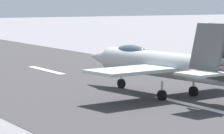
{
  "coord_description": "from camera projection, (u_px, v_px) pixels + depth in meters",
  "views": [
    {
      "loc": [
        -33.02,
        25.85,
        7.25
      ],
      "look_at": [
        6.93,
        2.68,
        2.2
      ],
      "focal_mm": 99.42,
      "sensor_mm": 36.0,
      "label": 1
    }
  ],
  "objects": [
    {
      "name": "crew_person",
      "position": [
        152.0,
        62.0,
        63.61
      ],
      "size": [
        0.51,
        0.53,
        1.7
      ],
      "color": "#1E2338",
      "rests_on": "ground"
    },
    {
      "name": "fighter_jet",
      "position": [
        161.0,
        63.0,
        46.76
      ],
      "size": [
        17.44,
        14.09,
        5.63
      ],
      "color": "#B0B6B6",
      "rests_on": "ground"
    },
    {
      "name": "ground_plane",
      "position": [
        197.0,
        107.0,
        42.07
      ],
      "size": [
        400.0,
        400.0,
        0.0
      ],
      "primitive_type": "plane",
      "color": "slate"
    },
    {
      "name": "runway_strip",
      "position": [
        197.0,
        106.0,
        42.05
      ],
      "size": [
        240.0,
        26.0,
        0.02
      ],
      "color": "#383638",
      "rests_on": "ground"
    }
  ]
}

